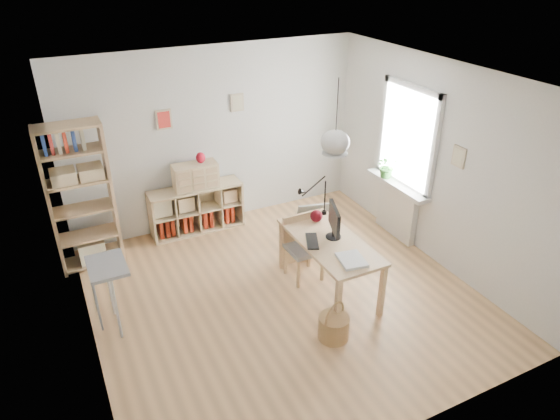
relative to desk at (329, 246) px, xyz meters
name	(u,v)px	position (x,y,z in m)	size (l,w,h in m)	color
ground	(283,295)	(-0.55, 0.15, -0.66)	(4.50, 4.50, 0.00)	tan
room_shell	(335,142)	(0.00, 0.00, 1.34)	(4.50, 4.50, 4.50)	white
window_unit	(408,137)	(1.68, 0.75, 0.89)	(0.07, 1.16, 1.46)	white
radiator	(397,210)	(1.64, 0.75, -0.26)	(0.10, 0.80, 0.80)	silver
windowsill	(397,185)	(1.59, 0.75, 0.17)	(0.22, 1.20, 0.06)	silver
desk	(329,246)	(0.00, 0.00, 0.00)	(0.70, 1.50, 0.75)	#DAAA7D
cube_shelf	(195,212)	(-1.02, 2.23, -0.36)	(1.40, 0.38, 0.72)	beige
tall_bookshelf	(79,193)	(-2.59, 1.95, 0.43)	(0.80, 0.38, 2.00)	#DAAA7D
side_table	(103,280)	(-2.59, 0.50, 0.01)	(0.40, 0.55, 0.85)	#949497
chair	(302,244)	(-0.14, 0.44, -0.17)	(0.42, 0.42, 0.85)	#949497
wicker_basket	(334,326)	(-0.39, -0.78, -0.50)	(0.35, 0.35, 0.48)	#A07A48
storage_chest	(320,234)	(0.46, 0.98, -0.47)	(0.67, 0.72, 0.57)	beige
monitor	(334,221)	(0.07, 0.03, 0.33)	(0.20, 0.46, 0.41)	black
keyboard	(312,241)	(-0.21, 0.06, 0.10)	(0.14, 0.37, 0.02)	black
task_lamp	(312,196)	(0.04, 0.53, 0.44)	(0.48, 0.18, 0.51)	black
yarn_ball	(316,216)	(0.08, 0.47, 0.17)	(0.16, 0.16, 0.16)	#4B0A0F
paper_tray	(352,260)	(-0.02, -0.50, 0.11)	(0.27, 0.34, 0.03)	silver
drawer_chest	(195,176)	(-0.97, 2.19, 0.25)	(0.65, 0.30, 0.37)	beige
red_vase	(201,158)	(-0.87, 2.19, 0.51)	(0.14, 0.14, 0.16)	maroon
potted_plant	(387,166)	(1.57, 1.00, 0.38)	(0.31, 0.27, 0.35)	#306F29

